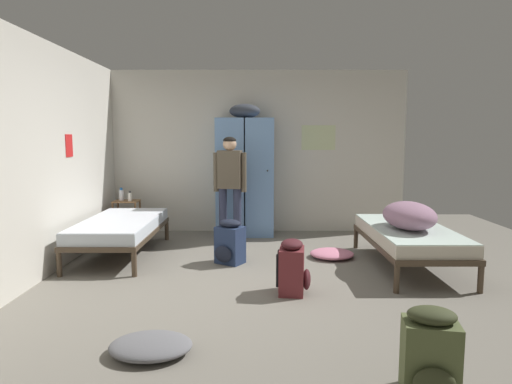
{
  "coord_description": "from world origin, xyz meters",
  "views": [
    {
      "loc": [
        -0.02,
        -4.66,
        1.55
      ],
      "look_at": [
        0.0,
        0.27,
        0.95
      ],
      "focal_mm": 31.46,
      "sensor_mm": 36.0,
      "label": 1
    }
  ],
  "objects_px": {
    "bed_right": "(406,236)",
    "locker_bank": "(243,174)",
    "lotion_bottle": "(128,197)",
    "clothes_pile_grey": "(149,346)",
    "person_traveler": "(228,179)",
    "bedding_heap": "(407,215)",
    "backpack_olive": "(428,354)",
    "shelf_unit": "(125,215)",
    "water_bottle": "(119,195)",
    "backpack_navy": "(228,243)",
    "clothes_pile_pink": "(330,254)",
    "backpack_maroon": "(291,268)",
    "bed_left_rear": "(118,227)"
  },
  "relations": [
    {
      "from": "bedding_heap",
      "to": "clothes_pile_pink",
      "type": "distance_m",
      "value": 1.13
    },
    {
      "from": "bed_right",
      "to": "lotion_bottle",
      "type": "distance_m",
      "value": 4.14
    },
    {
      "from": "shelf_unit",
      "to": "clothes_pile_grey",
      "type": "xyz_separation_m",
      "value": [
        1.28,
        -3.88,
        -0.29
      ]
    },
    {
      "from": "bedding_heap",
      "to": "backpack_olive",
      "type": "relative_size",
      "value": 1.58
    },
    {
      "from": "bed_left_rear",
      "to": "backpack_olive",
      "type": "height_order",
      "value": "backpack_olive"
    },
    {
      "from": "lotion_bottle",
      "to": "backpack_navy",
      "type": "height_order",
      "value": "lotion_bottle"
    },
    {
      "from": "water_bottle",
      "to": "backpack_maroon",
      "type": "height_order",
      "value": "water_bottle"
    },
    {
      "from": "bed_right",
      "to": "water_bottle",
      "type": "height_order",
      "value": "water_bottle"
    },
    {
      "from": "water_bottle",
      "to": "clothes_pile_pink",
      "type": "xyz_separation_m",
      "value": [
        3.1,
        -1.3,
        -0.6
      ]
    },
    {
      "from": "locker_bank",
      "to": "bed_left_rear",
      "type": "distance_m",
      "value": 2.14
    },
    {
      "from": "bed_right",
      "to": "bedding_heap",
      "type": "distance_m",
      "value": 0.29
    },
    {
      "from": "bed_right",
      "to": "water_bottle",
      "type": "bearing_deg",
      "value": 156.54
    },
    {
      "from": "bedding_heap",
      "to": "water_bottle",
      "type": "height_order",
      "value": "bedding_heap"
    },
    {
      "from": "lotion_bottle",
      "to": "backpack_navy",
      "type": "distance_m",
      "value": 2.25
    },
    {
      "from": "bedding_heap",
      "to": "person_traveler",
      "type": "distance_m",
      "value": 2.59
    },
    {
      "from": "bed_left_rear",
      "to": "clothes_pile_grey",
      "type": "xyz_separation_m",
      "value": [
        1.03,
        -2.73,
        -0.32
      ]
    },
    {
      "from": "shelf_unit",
      "to": "backpack_navy",
      "type": "xyz_separation_m",
      "value": [
        1.71,
        -1.54,
        -0.09
      ]
    },
    {
      "from": "bedding_heap",
      "to": "water_bottle",
      "type": "relative_size",
      "value": 4.33
    },
    {
      "from": "bed_left_rear",
      "to": "backpack_maroon",
      "type": "bearing_deg",
      "value": -34.11
    },
    {
      "from": "shelf_unit",
      "to": "backpack_navy",
      "type": "bearing_deg",
      "value": -41.97
    },
    {
      "from": "locker_bank",
      "to": "clothes_pile_grey",
      "type": "distance_m",
      "value": 4.16
    },
    {
      "from": "water_bottle",
      "to": "backpack_maroon",
      "type": "xyz_separation_m",
      "value": [
        2.48,
        -2.63,
        -0.4
      ]
    },
    {
      "from": "person_traveler",
      "to": "backpack_maroon",
      "type": "height_order",
      "value": "person_traveler"
    },
    {
      "from": "locker_bank",
      "to": "clothes_pile_pink",
      "type": "distance_m",
      "value": 2.04
    },
    {
      "from": "lotion_bottle",
      "to": "clothes_pile_grey",
      "type": "relative_size",
      "value": 0.26
    },
    {
      "from": "backpack_navy",
      "to": "clothes_pile_grey",
      "type": "relative_size",
      "value": 0.92
    },
    {
      "from": "locker_bank",
      "to": "water_bottle",
      "type": "xyz_separation_m",
      "value": [
        -1.94,
        -0.11,
        -0.31
      ]
    },
    {
      "from": "person_traveler",
      "to": "backpack_olive",
      "type": "height_order",
      "value": "person_traveler"
    },
    {
      "from": "person_traveler",
      "to": "clothes_pile_grey",
      "type": "xyz_separation_m",
      "value": [
        -0.38,
        -3.46,
        -0.88
      ]
    },
    {
      "from": "shelf_unit",
      "to": "lotion_bottle",
      "type": "xyz_separation_m",
      "value": [
        0.07,
        -0.04,
        0.29
      ]
    },
    {
      "from": "water_bottle",
      "to": "clothes_pile_grey",
      "type": "height_order",
      "value": "water_bottle"
    },
    {
      "from": "person_traveler",
      "to": "water_bottle",
      "type": "distance_m",
      "value": 1.81
    },
    {
      "from": "bed_right",
      "to": "lotion_bottle",
      "type": "bearing_deg",
      "value": 156.48
    },
    {
      "from": "bed_right",
      "to": "shelf_unit",
      "type": "bearing_deg",
      "value": 156.36
    },
    {
      "from": "locker_bank",
      "to": "bed_right",
      "type": "relative_size",
      "value": 1.09
    },
    {
      "from": "bed_right",
      "to": "backpack_maroon",
      "type": "height_order",
      "value": "backpack_maroon"
    },
    {
      "from": "clothes_pile_pink",
      "to": "shelf_unit",
      "type": "bearing_deg",
      "value": 157.06
    },
    {
      "from": "clothes_pile_grey",
      "to": "person_traveler",
      "type": "bearing_deg",
      "value": 83.81
    },
    {
      "from": "person_traveler",
      "to": "clothes_pile_grey",
      "type": "bearing_deg",
      "value": -96.19
    },
    {
      "from": "locker_bank",
      "to": "bedding_heap",
      "type": "bearing_deg",
      "value": -44.63
    },
    {
      "from": "backpack_olive",
      "to": "backpack_navy",
      "type": "relative_size",
      "value": 1.0
    },
    {
      "from": "bed_right",
      "to": "clothes_pile_grey",
      "type": "distance_m",
      "value": 3.41
    },
    {
      "from": "bed_right",
      "to": "locker_bank",
      "type": "bearing_deg",
      "value": 137.72
    },
    {
      "from": "shelf_unit",
      "to": "bed_left_rear",
      "type": "xyz_separation_m",
      "value": [
        0.25,
        -1.15,
        0.04
      ]
    },
    {
      "from": "clothes_pile_pink",
      "to": "lotion_bottle",
      "type": "bearing_deg",
      "value": 157.23
    },
    {
      "from": "water_bottle",
      "to": "backpack_olive",
      "type": "bearing_deg",
      "value": -54.51
    },
    {
      "from": "bedding_heap",
      "to": "lotion_bottle",
      "type": "distance_m",
      "value": 4.14
    },
    {
      "from": "bed_right",
      "to": "bedding_heap",
      "type": "bearing_deg",
      "value": -110.15
    },
    {
      "from": "locker_bank",
      "to": "lotion_bottle",
      "type": "height_order",
      "value": "locker_bank"
    },
    {
      "from": "locker_bank",
      "to": "person_traveler",
      "type": "height_order",
      "value": "locker_bank"
    }
  ]
}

